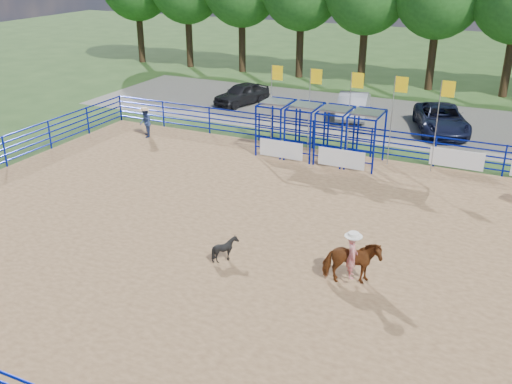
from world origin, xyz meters
TOP-DOWN VIEW (x-y plane):
  - ground at (0.00, 0.00)m, footprint 120.00×120.00m
  - arena_dirt at (0.00, 0.00)m, footprint 30.00×20.00m
  - gravel_strip at (0.00, 17.00)m, footprint 40.00×10.00m
  - horse_and_rider at (2.41, -1.43)m, footprint 1.87×1.35m
  - calf at (-1.67, -1.85)m, footprint 0.86×0.79m
  - spectator_cowboy at (-11.80, 7.98)m, footprint 0.91×0.95m
  - car_a at (-10.26, 16.44)m, footprint 2.84×4.34m
  - car_b at (-2.81, 16.61)m, footprint 2.54×5.03m
  - car_c at (2.42, 15.70)m, footprint 4.03×5.82m
  - perimeter_fence at (0.00, 0.00)m, footprint 30.10×20.10m
  - chute_assembly at (-1.90, 8.84)m, footprint 19.32×2.41m

SIDE VIEW (x-z plane):
  - ground at x=0.00m, z-range 0.00..0.00m
  - gravel_strip at x=0.00m, z-range 0.00..0.01m
  - arena_dirt at x=0.00m, z-range 0.00..0.02m
  - calf at x=-1.67m, z-range 0.02..0.86m
  - car_a at x=-10.26m, z-range 0.01..1.38m
  - car_c at x=2.42m, z-range 0.01..1.49m
  - perimeter_fence at x=0.00m, z-range 0.00..1.50m
  - car_b at x=-2.81m, z-range 0.01..1.59m
  - spectator_cowboy at x=-11.80m, z-range 0.03..1.62m
  - horse_and_rider at x=2.41m, z-range -0.34..2.08m
  - chute_assembly at x=-1.90m, z-range -0.84..3.36m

